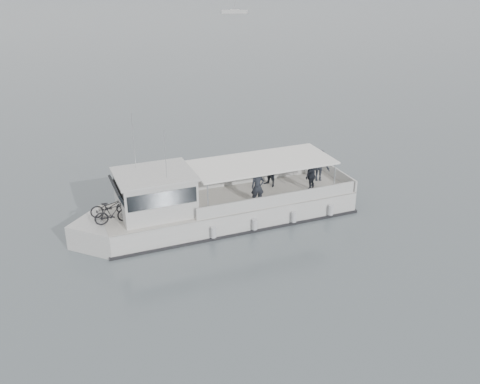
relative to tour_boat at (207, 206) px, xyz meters
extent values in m
plane|color=#50595E|center=(4.38, 0.42, -1.04)|extent=(1400.00, 1400.00, 0.00)
cube|color=silver|center=(1.27, 0.35, -0.54)|extent=(13.69, 6.90, 1.43)
cube|color=silver|center=(-5.11, -1.40, -0.54)|extent=(3.46, 3.46, 1.43)
cube|color=beige|center=(1.27, 0.35, 0.17)|extent=(13.69, 6.90, 0.07)
cube|color=black|center=(1.27, 0.35, -0.99)|extent=(13.94, 7.09, 0.20)
cube|color=silver|center=(2.74, 2.51, 0.50)|extent=(8.53, 2.44, 0.66)
cube|color=silver|center=(3.64, -0.76, 0.50)|extent=(8.53, 2.44, 0.66)
cube|color=silver|center=(7.60, 2.08, 0.50)|extent=(1.04, 3.43, 0.66)
cube|color=silver|center=(-2.55, -0.70, 1.16)|extent=(4.19, 3.80, 1.98)
cube|color=black|center=(-4.20, -1.16, 1.33)|extent=(1.33, 2.82, 1.28)
cube|color=black|center=(-2.55, -0.70, 1.50)|extent=(3.99, 3.79, 0.77)
cube|color=silver|center=(-2.55, -0.70, 2.21)|extent=(4.46, 4.08, 0.11)
cube|color=white|center=(2.97, 0.81, 1.99)|extent=(8.10, 5.17, 0.09)
cylinder|color=silver|center=(-0.02, -1.61, 1.08)|extent=(0.08, 0.08, 1.82)
cylinder|color=silver|center=(-0.84, 1.37, 1.08)|extent=(0.08, 0.08, 1.82)
cylinder|color=silver|center=(6.78, 0.26, 1.08)|extent=(0.08, 0.08, 1.82)
cylinder|color=silver|center=(5.97, 3.24, 1.08)|extent=(0.08, 0.08, 1.82)
cylinder|color=silver|center=(-3.45, 0.08, 3.65)|extent=(0.04, 0.04, 2.87)
cylinder|color=silver|center=(-1.92, -1.33, 3.42)|extent=(0.04, 0.04, 2.43)
cylinder|color=silver|center=(0.19, -1.96, -0.49)|extent=(0.33, 0.33, 0.55)
cylinder|color=silver|center=(2.32, -1.38, -0.49)|extent=(0.33, 0.33, 0.55)
cylinder|color=silver|center=(4.44, -0.79, -0.49)|extent=(0.33, 0.33, 0.55)
cylinder|color=silver|center=(6.57, -0.21, -0.49)|extent=(0.33, 0.33, 0.55)
imported|color=black|center=(-4.80, -0.86, 0.67)|extent=(2.00, 1.14, 0.99)
imported|color=black|center=(-4.56, -1.71, 0.70)|extent=(1.81, 0.94, 1.05)
imported|color=#23262E|center=(2.60, -0.32, 1.10)|extent=(0.69, 0.47, 1.85)
imported|color=#23262E|center=(3.62, 1.79, 1.10)|extent=(1.10, 1.14, 1.85)
imported|color=#23262E|center=(5.70, 0.88, 1.10)|extent=(1.09, 1.09, 1.85)
imported|color=#23262E|center=(6.47, 2.23, 1.10)|extent=(1.26, 0.80, 1.85)
cube|color=silver|center=(13.10, 106.82, -0.74)|extent=(6.33, 2.81, 0.75)
cube|color=silver|center=(13.10, 106.82, -0.42)|extent=(2.36, 2.00, 0.45)
camera|label=1|loc=(-1.22, -24.97, 11.98)|focal=40.00mm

